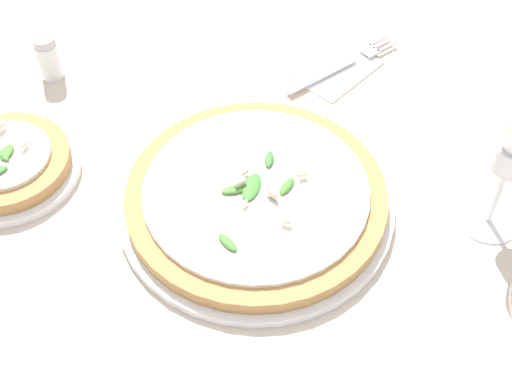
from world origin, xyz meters
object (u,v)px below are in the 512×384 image
(pizza_arugula_main, at_px, (256,199))
(pizza_personal_side, at_px, (7,165))
(shaker_pepper, at_px, (48,58))
(fork, at_px, (342,65))

(pizza_arugula_main, relative_size, pizza_personal_side, 1.84)
(pizza_personal_side, bearing_deg, shaker_pepper, 51.85)
(pizza_personal_side, distance_m, shaker_pepper, 0.19)
(pizza_arugula_main, relative_size, shaker_pepper, 4.98)
(pizza_arugula_main, height_order, pizza_personal_side, same)
(pizza_personal_side, bearing_deg, fork, -7.00)
(pizza_personal_side, xyz_separation_m, shaker_pepper, (0.12, 0.15, 0.02))
(pizza_arugula_main, bearing_deg, pizza_personal_side, 137.68)
(fork, distance_m, shaker_pepper, 0.42)
(pizza_arugula_main, xyz_separation_m, shaker_pepper, (-0.12, 0.36, 0.02))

